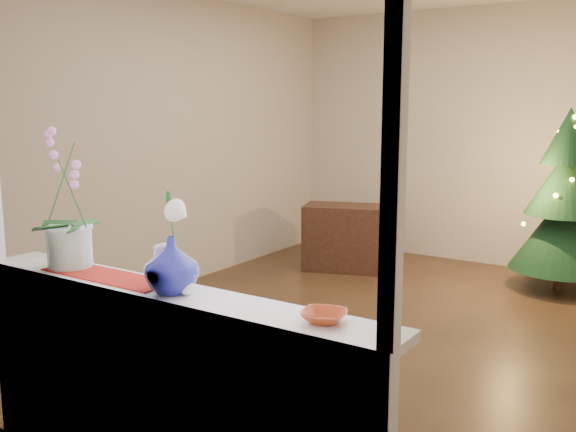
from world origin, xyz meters
name	(u,v)px	position (x,y,z in m)	size (l,w,h in m)	color
ground	(392,332)	(0.00, 0.00, 0.00)	(5.00, 5.00, 0.00)	#342115
wall_back	(496,138)	(0.00, 2.50, 1.35)	(4.50, 0.10, 2.70)	beige
wall_front	(140,194)	(0.00, -2.50, 1.35)	(4.50, 0.10, 2.70)	beige
wall_left	(169,143)	(-2.25, 0.00, 1.35)	(0.10, 5.00, 2.70)	beige
window_apron	(156,402)	(0.00, -2.46, 0.44)	(2.20, 0.08, 0.88)	white
windowsill	(167,294)	(0.00, -2.37, 0.90)	(2.20, 0.26, 0.04)	white
window_frame	(143,105)	(0.00, -2.47, 1.70)	(2.22, 0.06, 1.60)	white
runner	(107,276)	(-0.38, -2.37, 0.92)	(0.70, 0.20, 0.01)	maroon
orchid_pot	(67,199)	(-0.65, -2.36, 1.26)	(0.23, 0.23, 0.67)	white
swan	(173,269)	(0.05, -2.38, 1.02)	(0.23, 0.10, 0.19)	white
blue_vase	(171,261)	(0.05, -2.39, 1.06)	(0.26, 0.26, 0.28)	navy
lily	(170,204)	(0.05, -2.39, 1.30)	(0.15, 0.09, 0.21)	white
paperweight	(187,288)	(0.13, -2.39, 0.95)	(0.06, 0.06, 0.06)	white
amber_dish	(324,317)	(0.77, -2.36, 0.94)	(0.14, 0.14, 0.04)	#B03E1A
xmas_tree	(565,200)	(0.82, 1.89, 0.84)	(0.92, 0.92, 1.68)	#12331D
side_table	(348,238)	(-1.16, 1.46, 0.34)	(0.90, 0.45, 0.67)	black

